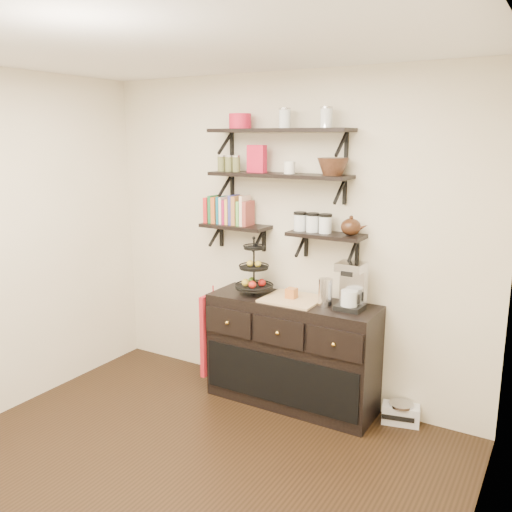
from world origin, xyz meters
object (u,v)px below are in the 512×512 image
Objects in this scene: fruit_stand at (254,275)px; sideboard at (292,352)px; coffee_maker at (352,287)px; radio at (401,413)px.

sideboard is at bearing -0.50° from fruit_stand.
coffee_maker reaches higher than sideboard.
radio is at bearing 8.50° from sideboard.
fruit_stand is 1.26× the size of coffee_maker.
fruit_stand reaches higher than coffee_maker.
fruit_stand is at bearing 172.38° from radio.
sideboard is 0.71m from fruit_stand.
radio is (0.89, 0.13, -0.37)m from sideboard.
fruit_stand is 1.51× the size of radio.
coffee_maker is (0.85, 0.02, 0.01)m from fruit_stand.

